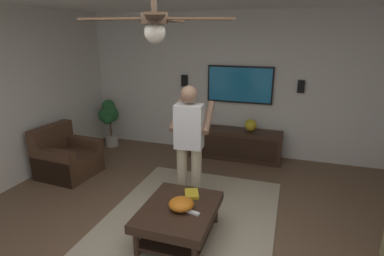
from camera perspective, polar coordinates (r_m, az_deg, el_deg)
wall_back_tv at (r=5.87m, az=9.04°, el=7.85°), size 0.10×6.24×2.66m
area_rug at (r=3.91m, az=-1.31°, el=-17.97°), size 3.01×2.09×0.01m
armchair at (r=5.49m, az=-22.30°, el=-5.32°), size 0.85×0.86×0.82m
coffee_table at (r=3.59m, az=-2.45°, el=-15.92°), size 1.00×0.80×0.40m
media_console at (r=5.81m, az=7.99°, el=-2.96°), size 0.45×1.70×0.55m
tv at (r=5.77m, az=8.87°, el=8.00°), size 0.05×1.21×0.68m
person_standing at (r=4.01m, az=-0.50°, el=-2.08°), size 0.56×0.56×1.64m
potted_plant_tall at (r=6.55m, az=-15.19°, el=2.10°), size 0.49×0.37×0.97m
bowl at (r=3.46m, az=-2.01°, el=-13.97°), size 0.28×0.28×0.13m
remote_white at (r=3.41m, az=0.23°, el=-15.48°), size 0.08×0.16×0.02m
book at (r=3.75m, az=-0.05°, el=-12.18°), size 0.26×0.23×0.04m
vase_round at (r=5.69m, az=10.89°, el=0.54°), size 0.22×0.22×0.22m
wall_speaker_left at (r=5.71m, az=19.64°, el=7.30°), size 0.06×0.12×0.22m
wall_speaker_right at (r=6.05m, az=-1.41°, el=8.82°), size 0.06×0.12×0.22m
ceiling_fan at (r=2.41m, az=-6.70°, el=18.93°), size 1.17×1.17×0.46m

